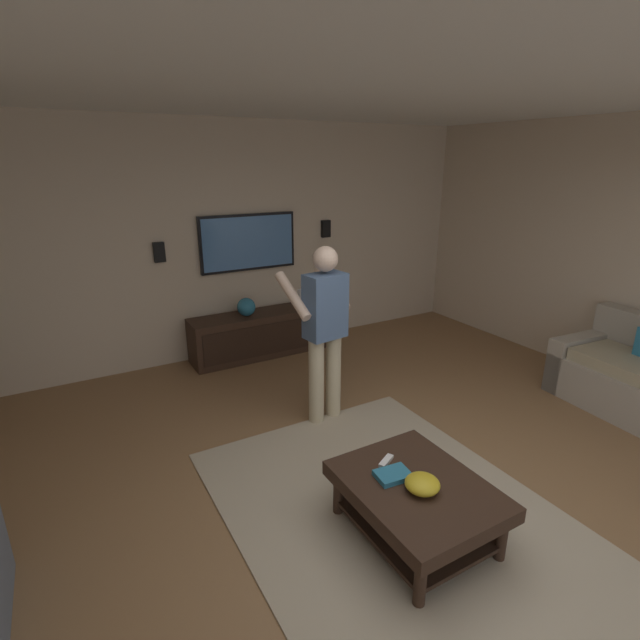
# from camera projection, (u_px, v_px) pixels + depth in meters

# --- Properties ---
(ground_plane) EXTENTS (8.42, 8.42, 0.00)m
(ground_plane) POSITION_uv_depth(u_px,v_px,m) (417.00, 518.00, 3.29)
(ground_plane) COLOR olive
(wall_back_tv) EXTENTS (0.10, 6.88, 2.79)m
(wall_back_tv) POSITION_uv_depth(u_px,v_px,m) (229.00, 242.00, 5.77)
(wall_back_tv) COLOR #C6B299
(wall_back_tv) RESTS_ON ground
(ceiling_slab) EXTENTS (7.22, 6.88, 0.10)m
(ceiling_slab) POSITION_uv_depth(u_px,v_px,m) (454.00, 53.00, 2.39)
(ceiling_slab) COLOR white
(area_rug) EXTENTS (2.81, 2.08, 0.01)m
(area_rug) POSITION_uv_depth(u_px,v_px,m) (394.00, 515.00, 3.31)
(area_rug) COLOR tan
(area_rug) RESTS_ON ground
(coffee_table) EXTENTS (1.00, 0.80, 0.40)m
(coffee_table) POSITION_uv_depth(u_px,v_px,m) (416.00, 497.00, 3.05)
(coffee_table) COLOR #332116
(coffee_table) RESTS_ON ground
(media_console) EXTENTS (0.45, 1.70, 0.55)m
(media_console) POSITION_uv_depth(u_px,v_px,m) (260.00, 334.00, 5.96)
(media_console) COLOR #332116
(media_console) RESTS_ON ground
(tv) EXTENTS (0.05, 1.21, 0.68)m
(tv) POSITION_uv_depth(u_px,v_px,m) (248.00, 242.00, 5.80)
(tv) COLOR black
(person_standing) EXTENTS (0.58, 0.59, 1.64)m
(person_standing) POSITION_uv_depth(u_px,v_px,m) (324.00, 325.00, 4.29)
(person_standing) COLOR #C6B793
(person_standing) RESTS_ON ground
(bowl) EXTENTS (0.22, 0.22, 0.10)m
(bowl) POSITION_uv_depth(u_px,v_px,m) (422.00, 484.00, 2.94)
(bowl) COLOR gold
(bowl) RESTS_ON coffee_table
(remote_white) EXTENTS (0.11, 0.15, 0.02)m
(remote_white) POSITION_uv_depth(u_px,v_px,m) (386.00, 461.00, 3.22)
(remote_white) COLOR white
(remote_white) RESTS_ON coffee_table
(book) EXTENTS (0.18, 0.24, 0.04)m
(book) POSITION_uv_depth(u_px,v_px,m) (393.00, 475.00, 3.07)
(book) COLOR teal
(book) RESTS_ON coffee_table
(vase_round) EXTENTS (0.22, 0.22, 0.22)m
(vase_round) POSITION_uv_depth(u_px,v_px,m) (246.00, 307.00, 5.73)
(vase_round) COLOR teal
(vase_round) RESTS_ON media_console
(wall_speaker_left) EXTENTS (0.06, 0.12, 0.22)m
(wall_speaker_left) POSITION_uv_depth(u_px,v_px,m) (326.00, 229.00, 6.30)
(wall_speaker_left) COLOR black
(wall_speaker_right) EXTENTS (0.06, 0.12, 0.22)m
(wall_speaker_right) POSITION_uv_depth(u_px,v_px,m) (159.00, 252.00, 5.32)
(wall_speaker_right) COLOR black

